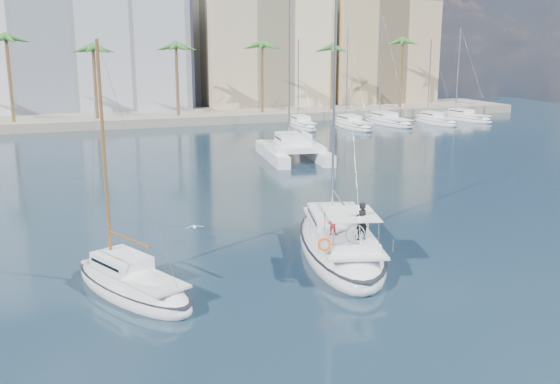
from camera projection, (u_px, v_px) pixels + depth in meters
name	position (u px, v px, depth m)	size (l,w,h in m)	color
ground	(281.00, 251.00, 33.99)	(160.00, 160.00, 0.00)	black
quay	(137.00, 118.00, 89.70)	(120.00, 14.00, 1.20)	gray
building_modern	(41.00, 23.00, 93.63)	(42.00, 16.00, 28.00)	silver
building_beige	(262.00, 50.00, 103.00)	(20.00, 14.00, 20.00)	beige
building_tan_right	(376.00, 56.00, 107.99)	(18.00, 12.00, 18.00)	tan
palm_centre	(137.00, 49.00, 83.80)	(3.60, 3.60, 12.30)	brown
palm_right	(364.00, 49.00, 94.99)	(3.60, 3.60, 12.30)	brown
main_sloop	(340.00, 244.00, 33.39)	(7.17, 13.32, 18.87)	white
small_sloop	(132.00, 285.00, 28.07)	(5.91, 8.59, 11.89)	white
catamaran	(293.00, 147.00, 61.03)	(6.77, 11.51, 16.06)	white
seagull	(194.00, 227.00, 35.08)	(1.04, 0.45, 0.19)	silver
moored_yacht_a	(302.00, 128.00, 83.60)	(2.72, 9.35, 11.90)	white
moored_yacht_b	(352.00, 128.00, 83.91)	(3.14, 10.78, 13.72)	white
moored_yacht_c	(388.00, 124.00, 87.88)	(3.55, 12.21, 15.54)	white
moored_yacht_d	(435.00, 124.00, 88.19)	(2.72, 9.35, 11.90)	white
moored_yacht_e	(465.00, 120.00, 92.16)	(3.14, 10.78, 13.72)	white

